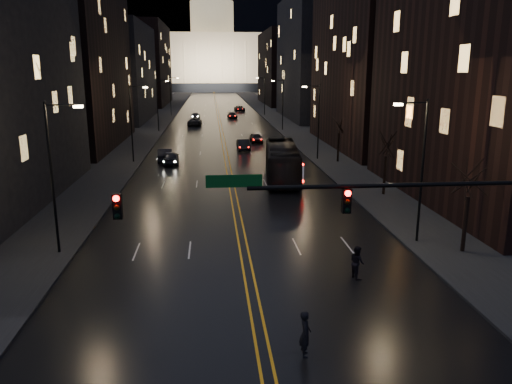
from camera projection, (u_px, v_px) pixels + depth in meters
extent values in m
plane|color=black|center=(259.00, 331.00, 21.00)|extent=(900.00, 900.00, 0.00)
cube|color=black|center=(217.00, 107.00, 146.69)|extent=(20.00, 320.00, 0.02)
cube|color=black|center=(169.00, 107.00, 145.44)|extent=(8.00, 320.00, 0.16)
cube|color=black|center=(264.00, 106.00, 147.90)|extent=(8.00, 320.00, 0.16)
cube|color=orange|center=(217.00, 106.00, 146.69)|extent=(0.62, 320.00, 0.01)
cube|color=black|center=(68.00, 44.00, 68.01)|extent=(12.00, 30.00, 28.00)
cube|color=black|center=(119.00, 73.00, 105.71)|extent=(12.00, 34.00, 20.00)
cube|color=black|center=(146.00, 65.00, 151.64)|extent=(12.00, 40.00, 24.00)
cube|color=black|center=(500.00, 52.00, 39.31)|extent=(12.00, 26.00, 24.00)
cube|color=black|center=(380.00, 5.00, 66.63)|extent=(12.00, 30.00, 38.00)
cube|color=black|center=(314.00, 58.00, 108.68)|extent=(12.00, 34.00, 26.00)
cube|color=black|center=(283.00, 68.00, 155.57)|extent=(12.00, 40.00, 22.00)
cube|color=black|center=(213.00, 86.00, 262.23)|extent=(90.00, 50.00, 4.00)
cube|color=#FFD393|center=(213.00, 59.00, 258.88)|extent=(80.00, 36.00, 24.00)
cylinder|color=beige|center=(212.00, 18.00, 254.08)|extent=(22.00, 22.00, 16.00)
cylinder|color=black|center=(396.00, 185.00, 20.00)|extent=(12.00, 0.18, 0.18)
cube|color=black|center=(117.00, 206.00, 19.18)|extent=(0.35, 0.30, 1.00)
cube|color=black|center=(346.00, 201.00, 19.97)|extent=(0.35, 0.30, 1.00)
sphere|color=#FF0705|center=(116.00, 199.00, 18.92)|extent=(0.24, 0.24, 0.24)
sphere|color=#FF0705|center=(348.00, 193.00, 19.71)|extent=(0.24, 0.24, 0.24)
cube|color=#053F14|center=(234.00, 181.00, 19.36)|extent=(2.20, 0.06, 0.50)
cylinder|color=black|center=(422.00, 174.00, 30.56)|extent=(0.16, 0.16, 9.00)
cylinder|color=black|center=(413.00, 103.00, 29.45)|extent=(1.80, 0.10, 0.10)
cube|color=#FFD999|center=(398.00, 104.00, 29.39)|extent=(0.50, 0.25, 0.15)
cylinder|color=black|center=(52.00, 181.00, 28.63)|extent=(0.16, 0.16, 9.00)
cylinder|color=black|center=(61.00, 105.00, 27.67)|extent=(1.80, 0.10, 0.10)
cube|color=#FFD999|center=(78.00, 107.00, 27.78)|extent=(0.50, 0.25, 0.15)
cylinder|color=black|center=(318.00, 123.00, 59.56)|extent=(0.16, 0.16, 9.00)
cylinder|color=black|center=(312.00, 86.00, 58.45)|extent=(1.80, 0.10, 0.10)
cube|color=#FFD999|center=(304.00, 87.00, 58.40)|extent=(0.50, 0.25, 0.15)
cylinder|color=black|center=(131.00, 124.00, 57.63)|extent=(0.16, 0.16, 9.00)
cylinder|color=black|center=(137.00, 87.00, 56.68)|extent=(1.80, 0.10, 0.10)
cube|color=#FFD999|center=(145.00, 87.00, 56.78)|extent=(0.50, 0.25, 0.15)
cylinder|color=black|center=(283.00, 105.00, 88.57)|extent=(0.16, 0.16, 9.00)
cylinder|color=black|center=(278.00, 80.00, 87.46)|extent=(1.80, 0.10, 0.10)
cube|color=#FFD999|center=(273.00, 81.00, 87.40)|extent=(0.50, 0.25, 0.15)
cylinder|color=black|center=(157.00, 106.00, 86.64)|extent=(0.16, 0.16, 9.00)
cylinder|color=black|center=(162.00, 81.00, 85.68)|extent=(1.80, 0.10, 0.10)
cube|color=#FFD999|center=(167.00, 81.00, 85.79)|extent=(0.50, 0.25, 0.15)
cylinder|color=black|center=(265.00, 96.00, 117.57)|extent=(0.16, 0.16, 9.00)
cylinder|color=black|center=(261.00, 78.00, 116.46)|extent=(1.80, 0.10, 0.10)
cube|color=#FFD999|center=(257.00, 78.00, 116.41)|extent=(0.50, 0.25, 0.15)
cylinder|color=black|center=(171.00, 97.00, 115.64)|extent=(0.16, 0.16, 9.00)
cylinder|color=black|center=(174.00, 78.00, 114.69)|extent=(1.80, 0.10, 0.10)
cube|color=#FFD999|center=(178.00, 78.00, 114.79)|extent=(0.50, 0.25, 0.15)
cylinder|color=black|center=(465.00, 225.00, 29.46)|extent=(0.24, 0.24, 3.50)
cylinder|color=black|center=(384.00, 176.00, 43.00)|extent=(0.24, 0.24, 3.50)
cylinder|color=black|center=(338.00, 148.00, 58.47)|extent=(0.24, 0.24, 3.50)
imported|color=black|center=(282.00, 161.00, 49.58)|extent=(4.26, 13.12, 3.59)
imported|color=black|center=(171.00, 158.00, 57.61)|extent=(2.09, 4.62, 1.54)
imported|color=black|center=(165.00, 155.00, 59.30)|extent=(2.06, 4.95, 1.59)
imported|color=black|center=(195.00, 122.00, 97.44)|extent=(2.79, 5.52, 1.50)
imported|color=black|center=(195.00, 116.00, 110.71)|extent=(2.01, 4.55, 1.30)
imported|color=black|center=(243.00, 145.00, 67.55)|extent=(1.71, 4.53, 1.48)
imported|color=black|center=(256.00, 138.00, 74.55)|extent=(1.90, 4.30, 1.44)
imported|color=black|center=(232.00, 116.00, 111.30)|extent=(2.34, 4.64, 1.29)
imported|color=black|center=(240.00, 109.00, 130.14)|extent=(2.74, 5.29, 1.43)
imported|color=black|center=(305.00, 334.00, 18.98)|extent=(0.50, 0.71, 1.86)
imported|color=black|center=(357.00, 262.00, 26.12)|extent=(0.66, 0.96, 1.79)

